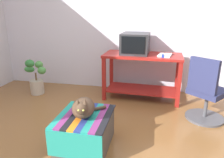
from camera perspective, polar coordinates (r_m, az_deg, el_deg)
ground_plane at (r=2.47m, az=-5.83°, el=-18.32°), size 14.00×14.00×0.00m
back_wall at (r=3.99m, az=2.58°, el=15.70°), size 8.00×0.10×2.60m
desk at (r=3.62m, az=8.06°, el=2.74°), size 1.29×0.64×0.77m
tv_monitor at (r=3.60m, az=6.28°, el=9.43°), size 0.47×0.54×0.34m
keyboard at (r=3.45m, az=5.75°, el=6.51°), size 0.40×0.15×0.02m
book at (r=3.50m, az=14.00°, el=6.24°), size 0.24×0.33×0.02m
ottoman_with_blanket at (r=2.44m, az=-7.27°, el=-13.53°), size 0.56×0.67×0.37m
cat at (r=2.29m, az=-7.67°, el=-7.58°), size 0.36×0.44×0.26m
potted_plant at (r=4.06m, az=-19.62°, el=0.12°), size 0.41×0.38×0.66m
office_chair at (r=3.12m, az=23.81°, el=-3.68°), size 0.59×0.59×0.89m
stapler at (r=3.40m, az=13.43°, el=6.08°), size 0.04×0.11×0.04m
pen at (r=3.59m, az=15.31°, el=6.30°), size 0.14×0.04×0.01m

